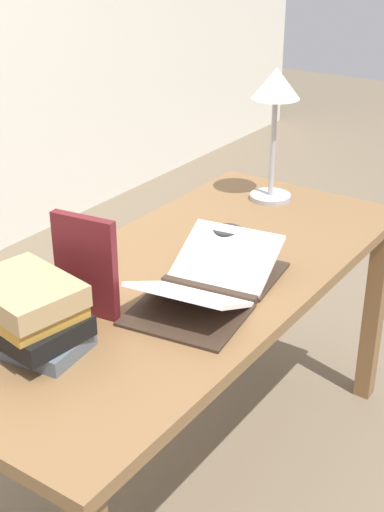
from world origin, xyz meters
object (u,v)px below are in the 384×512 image
reading_lamp (275,99)px  book_stack_tall (27,314)px  open_book (209,283)px  book_standing_upright (86,266)px  coffee_mug (227,244)px

reading_lamp → book_stack_tall: bearing=179.5°
open_book → book_stack_tall: book_stack_tall is taller
book_stack_tall → book_standing_upright: size_ratio=1.09×
book_standing_upright → open_book: bearing=-45.5°
open_book → coffee_mug: size_ratio=4.66×
book_standing_upright → coffee_mug: bearing=-23.3°
book_stack_tall → reading_lamp: reading_lamp is taller
open_book → book_stack_tall: (-0.44, 0.20, 0.05)m
reading_lamp → coffee_mug: reading_lamp is taller
open_book → coffee_mug: 0.21m
book_stack_tall → coffee_mug: 0.66m
reading_lamp → coffee_mug: (-0.49, -0.13, -0.30)m
open_book → reading_lamp: (0.69, 0.19, 0.32)m
coffee_mug → book_stack_tall: bearing=168.1°
reading_lamp → coffee_mug: 0.59m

